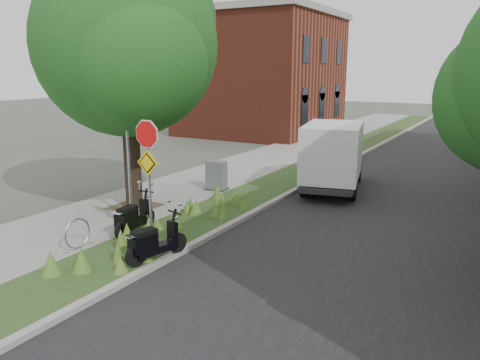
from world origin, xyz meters
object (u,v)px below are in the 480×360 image
object	(u,v)px
scooter_far	(150,245)
box_truck	(334,153)
utility_cabinet	(216,176)
scooter_near	(131,220)
sign_assembly	(148,156)

from	to	relation	value
scooter_far	box_truck	xyz separation A→B (m)	(1.19, 8.82, 0.89)
utility_cabinet	scooter_near	bearing A→B (deg)	-82.55
sign_assembly	scooter_far	world-z (taller)	sign_assembly
sign_assembly	scooter_near	world-z (taller)	sign_assembly
sign_assembly	box_truck	size ratio (longest dim) A/B	0.64
scooter_near	scooter_far	distance (m)	1.99
box_truck	sign_assembly	bearing A→B (deg)	-103.82
scooter_near	utility_cabinet	xyz separation A→B (m)	(-0.67, 5.16, 0.12)
box_truck	utility_cabinet	xyz separation A→B (m)	(-3.51, -2.53, -0.77)
box_truck	utility_cabinet	size ratio (longest dim) A/B	4.80
sign_assembly	scooter_far	xyz separation A→B (m)	(0.75, -0.90, -1.83)
sign_assembly	scooter_far	bearing A→B (deg)	-49.98
sign_assembly	utility_cabinet	bearing A→B (deg)	106.09
scooter_far	box_truck	distance (m)	8.95
scooter_near	utility_cabinet	bearing A→B (deg)	97.45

